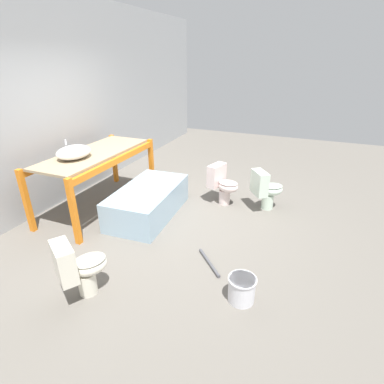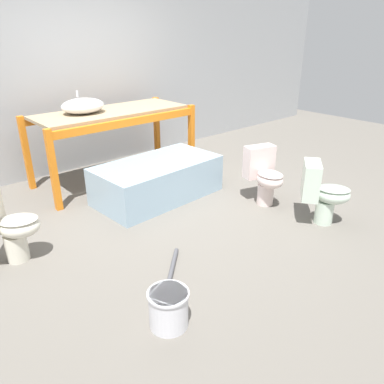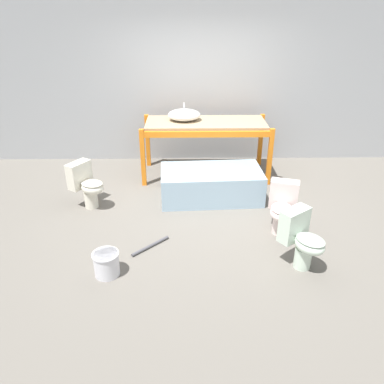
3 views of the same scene
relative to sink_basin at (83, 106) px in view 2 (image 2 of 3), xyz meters
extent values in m
plane|color=#666059|center=(0.27, -1.24, -1.02)|extent=(12.00, 12.00, 0.00)
cube|color=#9EA0A3|center=(0.27, 0.71, 0.58)|extent=(10.80, 0.08, 3.20)
cube|color=orange|center=(-0.65, -0.47, -0.55)|extent=(0.07, 0.07, 0.93)
cube|color=orange|center=(1.35, -0.47, -0.55)|extent=(0.07, 0.07, 0.93)
cube|color=orange|center=(-0.65, 0.35, -0.55)|extent=(0.07, 0.07, 0.93)
cube|color=orange|center=(1.35, 0.35, -0.55)|extent=(0.07, 0.07, 0.93)
cube|color=orange|center=(0.35, -0.47, -0.17)|extent=(2.00, 0.06, 0.09)
cube|color=orange|center=(0.35, 0.35, -0.17)|extent=(2.00, 0.06, 0.09)
cube|color=#998466|center=(0.35, -0.06, -0.11)|extent=(1.93, 0.75, 0.04)
ellipsoid|color=white|center=(0.00, 0.00, 0.00)|extent=(0.53, 0.43, 0.18)
cylinder|color=silver|center=(0.00, 0.12, 0.13)|extent=(0.02, 0.02, 0.08)
cube|color=#99B7CC|center=(0.40, -0.94, -0.79)|extent=(1.52, 0.86, 0.45)
cube|color=#829CAD|center=(0.40, -0.94, -0.66)|extent=(1.43, 0.77, 0.19)
cylinder|color=silver|center=(1.31, -2.62, -0.90)|extent=(0.19, 0.19, 0.25)
ellipsoid|color=silver|center=(1.35, -2.67, -0.69)|extent=(0.42, 0.44, 0.19)
ellipsoid|color=#A3B3A3|center=(1.35, -2.67, -0.63)|extent=(0.40, 0.41, 0.03)
cube|color=silver|center=(1.21, -2.48, -0.55)|extent=(0.38, 0.33, 0.37)
cylinder|color=silver|center=(-1.34, -1.20, -0.90)|extent=(0.19, 0.19, 0.25)
ellipsoid|color=silver|center=(-1.29, -1.24, -0.69)|extent=(0.43, 0.41, 0.19)
ellipsoid|color=#B3AF9F|center=(-1.29, -1.24, -0.63)|extent=(0.41, 0.39, 0.03)
cylinder|color=silver|center=(1.22, -1.92, -0.90)|extent=(0.19, 0.19, 0.25)
ellipsoid|color=silver|center=(1.20, -1.98, -0.69)|extent=(0.36, 0.41, 0.19)
ellipsoid|color=#BBA7A3|center=(1.20, -1.98, -0.63)|extent=(0.34, 0.39, 0.03)
cube|color=silver|center=(1.27, -1.76, -0.55)|extent=(0.38, 0.26, 0.37)
cylinder|color=silver|center=(-0.83, -2.72, -0.88)|extent=(0.27, 0.27, 0.27)
cylinder|color=silver|center=(-0.83, -2.72, -0.76)|extent=(0.29, 0.29, 0.02)
cylinder|color=#4C4C51|center=(-0.41, -2.22, -1.00)|extent=(0.42, 0.40, 0.04)
camera|label=1|loc=(-3.18, -3.14, 1.26)|focal=28.00mm
camera|label=2|loc=(-2.04, -4.33, 0.87)|focal=35.00mm
camera|label=3|loc=(0.04, -5.95, 1.61)|focal=35.00mm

